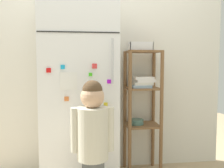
# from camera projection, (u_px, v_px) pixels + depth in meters

# --- Properties ---
(kitchen_wall_back) EXTENTS (2.68, 0.03, 2.33)m
(kitchen_wall_back) POSITION_uv_depth(u_px,v_px,m) (103.00, 63.00, 2.64)
(kitchen_wall_back) COLOR silver
(kitchen_wall_back) RESTS_ON ground
(refrigerator) EXTENTS (0.69, 0.60, 1.83)m
(refrigerator) POSITION_uv_depth(u_px,v_px,m) (80.00, 88.00, 2.32)
(refrigerator) COLOR white
(refrigerator) RESTS_ON ground
(child_standing) EXTENTS (0.33, 0.24, 1.03)m
(child_standing) POSITION_uv_depth(u_px,v_px,m) (93.00, 133.00, 1.85)
(child_standing) COLOR #4D5356
(child_standing) RESTS_ON ground
(pantry_shelf_unit) EXTENTS (0.36, 0.31, 1.28)m
(pantry_shelf_unit) POSITION_uv_depth(u_px,v_px,m) (142.00, 99.00, 2.53)
(pantry_shelf_unit) COLOR brown
(pantry_shelf_unit) RESTS_ON ground
(fruit_bin) EXTENTS (0.24, 0.16, 0.09)m
(fruit_bin) POSITION_uv_depth(u_px,v_px,m) (140.00, 47.00, 2.50)
(fruit_bin) COLOR white
(fruit_bin) RESTS_ON pantry_shelf_unit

